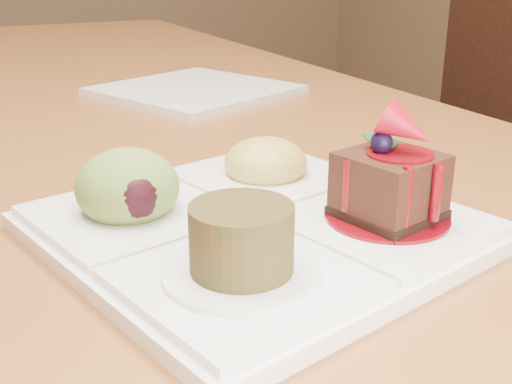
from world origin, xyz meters
name	(u,v)px	position (x,y,z in m)	size (l,w,h in m)	color
dining_table	(26,129)	(0.00, 0.00, 0.68)	(1.00, 1.80, 0.75)	brown
chair_right	(472,161)	(0.94, 0.00, 0.50)	(0.40, 0.40, 0.88)	black
sampler_plate	(250,210)	(0.08, -0.65, 0.77)	(0.32, 0.32, 0.10)	white
second_plate	(195,91)	(0.22, -0.17, 0.76)	(0.23, 0.23, 0.01)	white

